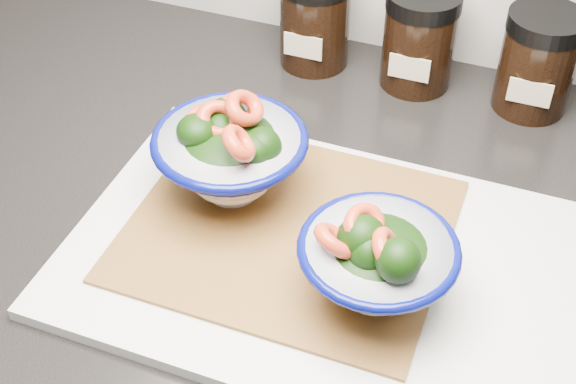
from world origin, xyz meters
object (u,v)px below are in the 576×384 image
at_px(bowl_left, 231,153).
at_px(bowl_right, 376,261).
at_px(spice_jar_b, 419,39).
at_px(spice_jar_c, 538,62).
at_px(cutting_board, 326,261).
at_px(spice_jar_a, 315,19).

bearing_deg(bowl_left, bowl_right, -26.03).
xyz_separation_m(spice_jar_b, spice_jar_c, (0.13, 0.00, 0.00)).
xyz_separation_m(bowl_right, spice_jar_b, (-0.05, 0.34, -0.00)).
bearing_deg(bowl_left, cutting_board, -23.30).
bearing_deg(bowl_left, spice_jar_a, 92.19).
distance_m(cutting_board, spice_jar_b, 0.31).
height_order(bowl_left, spice_jar_a, bowl_left).
relative_size(spice_jar_b, spice_jar_c, 1.00).
xyz_separation_m(bowl_left, spice_jar_b, (0.11, 0.26, -0.00)).
bearing_deg(bowl_right, cutting_board, 148.55).
distance_m(bowl_left, spice_jar_a, 0.26).
xyz_separation_m(bowl_right, spice_jar_a, (-0.17, 0.34, -0.00)).
relative_size(spice_jar_a, spice_jar_b, 1.00).
xyz_separation_m(bowl_left, bowl_right, (0.16, -0.08, -0.00)).
bearing_deg(cutting_board, spice_jar_c, 66.81).
bearing_deg(bowl_left, spice_jar_b, 66.58).
height_order(cutting_board, spice_jar_c, spice_jar_c).
bearing_deg(bowl_left, spice_jar_c, 47.12).
distance_m(spice_jar_b, spice_jar_c, 0.13).
xyz_separation_m(cutting_board, bowl_left, (-0.11, 0.05, 0.06)).
distance_m(bowl_left, bowl_right, 0.18).
height_order(bowl_right, spice_jar_a, same).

